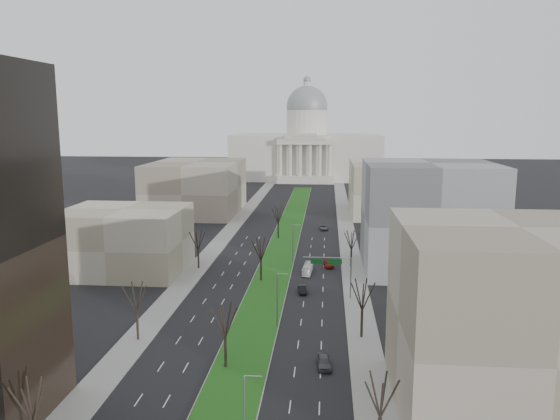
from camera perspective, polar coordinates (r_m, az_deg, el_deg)
The scene contains 28 objects.
ground at distance 153.53m, azimuth 0.56°, elevation -3.02°, with size 600.00×600.00×0.00m, color black.
median at distance 152.52m, azimuth 0.53°, elevation -3.07°, with size 8.00×222.03×0.20m.
sidewalk_left at distance 132.06m, azimuth -7.92°, elevation -5.22°, with size 5.00×330.00×0.15m, color gray.
sidewalk_right at distance 128.96m, azimuth 7.50°, elevation -5.58°, with size 5.00×330.00×0.15m, color gray.
capitol at distance 299.57m, azimuth 2.79°, elevation 6.41°, with size 80.00×46.00×55.00m.
building_beige_left at distance 125.58m, azimuth -15.93°, elevation -3.04°, with size 26.00×22.00×14.00m, color tan.
building_tan_right at distance 68.90m, azimuth 23.23°, elevation -10.65°, with size 26.00×24.00×22.00m, color gray.
building_grey_right at distance 125.27m, azimuth 15.24°, elevation -0.70°, with size 28.00×26.00×24.00m, color slate.
building_far_left at distance 196.49m, azimuth -8.76°, elevation 2.37°, with size 30.00×40.00×18.00m, color gray.
building_far_right at distance 197.26m, azimuth 11.79°, elevation 2.30°, with size 30.00×40.00×18.00m, color tan.
tree_left_near at distance 61.78m, azimuth -24.61°, elevation -17.61°, with size 5.10×5.10×9.18m.
tree_left_mid at distance 86.77m, azimuth -14.80°, elevation -8.75°, with size 5.40×5.40×9.72m.
tree_left_far at distance 123.76m, azimuth -8.58°, elevation -3.03°, with size 5.28×5.28×9.50m.
tree_right_near at distance 58.42m, azimuth 10.50°, elevation -18.41°, with size 5.16×5.16×9.29m.
tree_right_mid at distance 85.80m, azimuth 8.62°, elevation -8.63°, with size 5.52×5.52×9.94m.
tree_right_far at distance 124.47m, azimuth 7.48°, elevation -3.08°, with size 5.04×5.04×9.07m.
tree_median_a at distance 75.60m, azimuth -5.78°, elevation -11.28°, with size 5.40×5.40×9.72m.
tree_median_b at distance 113.37m, azimuth -2.02°, elevation -4.03°, with size 5.40×5.40×9.72m.
tree_median_c at distance 152.29m, azimuth -0.19°, elevation -0.44°, with size 5.40×5.40×9.72m.
streetlamp_median_a at distance 57.85m, azimuth -3.67°, elevation -20.69°, with size 1.90×0.20×9.16m.
streetlamp_median_b at distance 89.54m, azimuth -0.27°, elevation -9.30°, with size 1.90×0.20×9.16m.
streetlamp_median_c at distance 127.89m, azimuth 1.37°, elevation -3.43°, with size 1.90×0.20×9.16m.
mast_arm_signs at distance 103.17m, azimuth 5.92°, elevation -6.00°, with size 9.12×0.24×8.09m.
car_grey_near at distance 78.05m, azimuth 4.61°, elevation -15.51°, with size 1.87×4.64×1.58m, color #45474C.
car_black at distance 107.55m, azimuth 2.33°, elevation -8.30°, with size 1.49×4.29×1.41m, color black.
car_red at distance 125.76m, azimuth 5.08°, elevation -5.64°, with size 1.92×4.72×1.37m, color maroon.
car_grey_far at distance 165.87m, azimuth 4.56°, elevation -1.84°, with size 2.28×4.94×1.37m, color #54595D.
box_van at distance 120.46m, azimuth 2.90°, elevation -6.13°, with size 1.75×7.49×2.09m, color white.
Camera 1 is at (11.53, -29.23, 34.18)m, focal length 35.00 mm.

